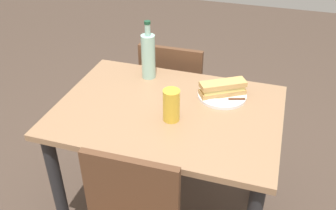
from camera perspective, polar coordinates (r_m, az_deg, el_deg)
The scene contains 7 objects.
dining_table at distance 1.80m, azimuth -0.00°, elevation -4.14°, with size 1.04×0.75×0.77m.
chair_near at distance 2.37m, azimuth 1.01°, elevation 1.70°, with size 0.41×0.41×0.85m.
plate_near at distance 1.83m, azimuth 8.30°, elevation 1.48°, with size 0.24×0.24×0.01m, color white.
baguette_sandwich_near at distance 1.81m, azimuth 8.41°, elevation 2.60°, with size 0.23×0.18×0.07m.
knife_near at distance 1.78m, azimuth 9.31°, elevation 0.89°, with size 0.17×0.07×0.01m.
water_bottle at distance 1.93m, azimuth -3.04°, elevation 7.63°, with size 0.07×0.07×0.31m.
beer_glass at distance 1.61m, azimuth 0.52°, elevation -0.04°, with size 0.08×0.08×0.15m, color gold.
Camera 1 is at (-0.43, 1.36, 1.73)m, focal length 39.64 mm.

